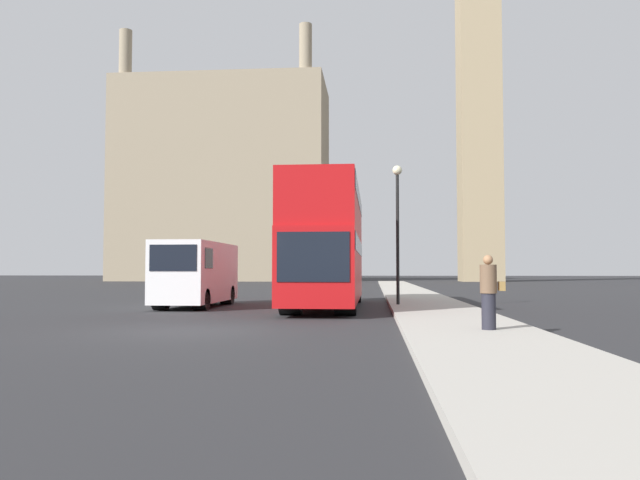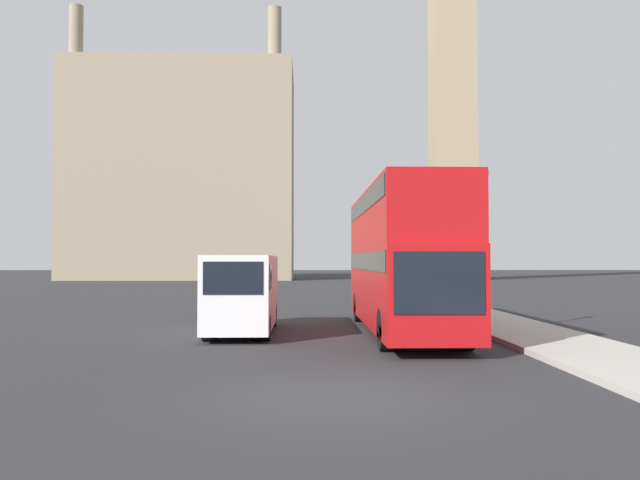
{
  "view_description": "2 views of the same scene",
  "coord_description": "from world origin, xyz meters",
  "px_view_note": "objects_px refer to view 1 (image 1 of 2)",
  "views": [
    {
      "loc": [
        4.37,
        -14.47,
        1.42
      ],
      "look_at": [
        2.42,
        8.53,
        2.55
      ],
      "focal_mm": 35.0,
      "sensor_mm": 36.0,
      "label": 1
    },
    {
      "loc": [
        -0.49,
        -10.87,
        2.32
      ],
      "look_at": [
        0.2,
        17.39,
        3.28
      ],
      "focal_mm": 35.0,
      "sensor_mm": 36.0,
      "label": 2
    }
  ],
  "objects_px": {
    "clock_tower": "(478,28)",
    "street_lamp": "(398,212)",
    "red_double_decker_bus": "(327,241)",
    "pedestrian": "(489,292)",
    "white_van": "(196,272)"
  },
  "relations": [
    {
      "from": "street_lamp",
      "to": "red_double_decker_bus",
      "type": "bearing_deg",
      "value": 177.67
    },
    {
      "from": "red_double_decker_bus",
      "to": "pedestrian",
      "type": "distance_m",
      "value": 10.9
    },
    {
      "from": "pedestrian",
      "to": "street_lamp",
      "type": "relative_size",
      "value": 0.31
    },
    {
      "from": "white_van",
      "to": "red_double_decker_bus",
      "type": "bearing_deg",
      "value": -0.56
    },
    {
      "from": "pedestrian",
      "to": "street_lamp",
      "type": "xyz_separation_m",
      "value": [
        -1.56,
        9.81,
        2.68
      ]
    },
    {
      "from": "red_double_decker_bus",
      "to": "street_lamp",
      "type": "xyz_separation_m",
      "value": [
        2.67,
        -0.11,
        1.1
      ]
    },
    {
      "from": "red_double_decker_bus",
      "to": "white_van",
      "type": "relative_size",
      "value": 1.92
    },
    {
      "from": "clock_tower",
      "to": "street_lamp",
      "type": "xyz_separation_m",
      "value": [
        -12.78,
        -57.38,
        -29.26
      ]
    },
    {
      "from": "clock_tower",
      "to": "street_lamp",
      "type": "height_order",
      "value": "clock_tower"
    },
    {
      "from": "red_double_decker_bus",
      "to": "pedestrian",
      "type": "xyz_separation_m",
      "value": [
        4.23,
        -9.92,
        -1.58
      ]
    },
    {
      "from": "red_double_decker_bus",
      "to": "street_lamp",
      "type": "height_order",
      "value": "street_lamp"
    },
    {
      "from": "white_van",
      "to": "street_lamp",
      "type": "distance_m",
      "value": 8.11
    },
    {
      "from": "pedestrian",
      "to": "street_lamp",
      "type": "distance_m",
      "value": 10.29
    },
    {
      "from": "red_double_decker_bus",
      "to": "white_van",
      "type": "bearing_deg",
      "value": 179.44
    },
    {
      "from": "clock_tower",
      "to": "pedestrian",
      "type": "xyz_separation_m",
      "value": [
        -11.22,
        -67.19,
        -31.94
      ]
    }
  ]
}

